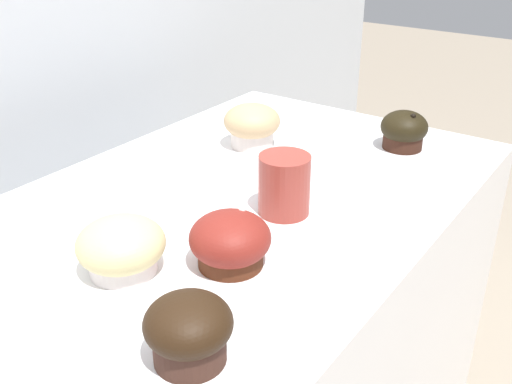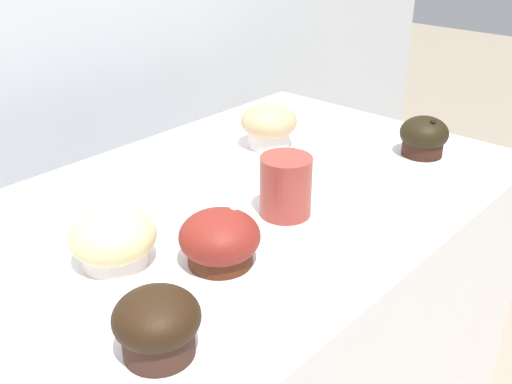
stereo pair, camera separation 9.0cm
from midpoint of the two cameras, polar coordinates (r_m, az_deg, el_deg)
wall_back at (r=1.42m, az=-23.72°, el=5.67°), size 3.20×0.10×1.80m
muffin_front_center at (r=1.17m, az=-2.60°, el=6.37°), size 0.11×0.11×0.08m
muffin_back_left at (r=0.79m, az=-5.73°, el=-4.83°), size 0.11×0.11×0.07m
muffin_back_right at (r=0.80m, az=-15.86°, el=-5.20°), size 0.12×0.12×0.08m
muffin_front_left at (r=0.65m, az=-10.51°, el=-12.93°), size 0.09×0.09×0.08m
muffin_front_right at (r=1.19m, az=11.81°, el=5.72°), size 0.09×0.09×0.08m
coffee_cup at (r=0.92m, az=0.06°, el=0.88°), size 0.11×0.09×0.09m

